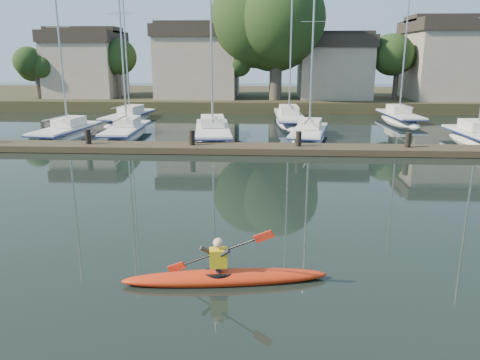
# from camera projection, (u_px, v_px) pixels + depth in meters

# --- Properties ---
(ground) EXTENTS (160.00, 160.00, 0.00)m
(ground) POSITION_uv_depth(u_px,v_px,m) (221.00, 253.00, 12.93)
(ground) COLOR black
(ground) RESTS_ON ground
(kayak) EXTENTS (5.03, 1.32, 1.59)m
(kayak) POSITION_uv_depth(u_px,v_px,m) (224.00, 275.00, 11.26)
(kayak) COLOR red
(kayak) RESTS_ON ground
(dock) EXTENTS (34.00, 2.00, 1.80)m
(dock) POSITION_uv_depth(u_px,v_px,m) (245.00, 148.00, 26.38)
(dock) COLOR #423826
(dock) RESTS_ON ground
(sailboat_0) EXTENTS (3.07, 7.95, 12.30)m
(sailboat_0) POSITION_uv_depth(u_px,v_px,m) (67.00, 139.00, 31.53)
(sailboat_0) COLOR silver
(sailboat_0) RESTS_ON ground
(sailboat_1) EXTENTS (2.35, 8.37, 13.58)m
(sailboat_1) POSITION_uv_depth(u_px,v_px,m) (127.00, 138.00, 31.90)
(sailboat_1) COLOR silver
(sailboat_1) RESTS_ON ground
(sailboat_2) EXTENTS (3.57, 10.05, 16.28)m
(sailboat_2) POSITION_uv_depth(u_px,v_px,m) (213.00, 140.00, 31.31)
(sailboat_2) COLOR silver
(sailboat_2) RESTS_ON ground
(sailboat_3) EXTENTS (3.50, 8.14, 12.73)m
(sailboat_3) POSITION_uv_depth(u_px,v_px,m) (309.00, 141.00, 30.84)
(sailboat_3) COLOR silver
(sailboat_3) RESTS_ON ground
(sailboat_4) EXTENTS (2.64, 7.76, 13.03)m
(sailboat_4) POSITION_uv_depth(u_px,v_px,m) (478.00, 145.00, 29.44)
(sailboat_4) COLOR silver
(sailboat_4) RESTS_ON ground
(sailboat_5) EXTENTS (3.26, 9.10, 14.74)m
(sailboat_5) POSITION_uv_depth(u_px,v_px,m) (129.00, 123.00, 39.14)
(sailboat_5) COLOR silver
(sailboat_5) RESTS_ON ground
(sailboat_6) EXTENTS (2.50, 10.51, 16.61)m
(sailboat_6) POSITION_uv_depth(u_px,v_px,m) (289.00, 124.00, 38.39)
(sailboat_6) COLOR silver
(sailboat_6) RESTS_ON ground
(sailboat_7) EXTENTS (2.67, 8.44, 13.42)m
(sailboat_7) POSITION_uv_depth(u_px,v_px,m) (399.00, 123.00, 38.89)
(sailboat_7) COLOR silver
(sailboat_7) RESTS_ON ground
(shore) EXTENTS (90.00, 25.25, 12.75)m
(shore) POSITION_uv_depth(u_px,v_px,m) (271.00, 75.00, 50.85)
(shore) COLOR #282F17
(shore) RESTS_ON ground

